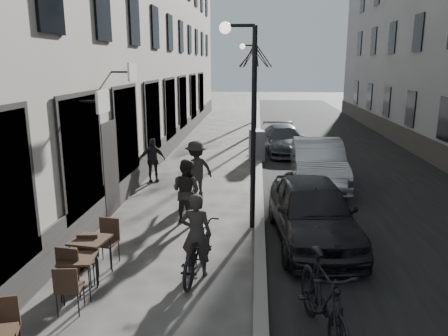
# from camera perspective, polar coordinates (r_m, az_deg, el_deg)

# --- Properties ---
(road) EXTENTS (7.30, 60.00, 0.00)m
(road) POSITION_cam_1_polar(r_m,az_deg,el_deg) (21.43, 14.37, 1.99)
(road) COLOR black
(road) RESTS_ON ground
(kerb) EXTENTS (0.25, 60.00, 0.12)m
(kerb) POSITION_cam_1_polar(r_m,az_deg,el_deg) (21.09, 4.56, 2.35)
(kerb) COLOR slate
(kerb) RESTS_ON ground
(streetlamp_near) EXTENTS (0.90, 0.28, 5.09)m
(streetlamp_near) POSITION_cam_1_polar(r_m,az_deg,el_deg) (10.73, 2.99, 8.27)
(streetlamp_near) COLOR black
(streetlamp_near) RESTS_ON ground
(streetlamp_far) EXTENTS (0.90, 0.28, 5.09)m
(streetlamp_far) POSITION_cam_1_polar(r_m,az_deg,el_deg) (22.71, 3.74, 11.05)
(streetlamp_far) COLOR black
(streetlamp_far) RESTS_ON ground
(tree_near) EXTENTS (2.40, 2.40, 5.70)m
(tree_near) POSITION_cam_1_polar(r_m,az_deg,el_deg) (25.69, 4.04, 14.69)
(tree_near) COLOR black
(tree_near) RESTS_ON ground
(tree_far) EXTENTS (2.40, 2.40, 5.70)m
(tree_far) POSITION_cam_1_polar(r_m,az_deg,el_deg) (31.69, 4.11, 14.48)
(tree_far) COLOR black
(tree_far) RESTS_ON ground
(bistro_set_b) EXTENTS (0.67, 1.52, 0.88)m
(bistro_set_b) POSITION_cam_1_polar(r_m,az_deg,el_deg) (8.55, -18.48, -12.79)
(bistro_set_b) COLOR black
(bistro_set_b) RESTS_ON ground
(bistro_set_c) EXTENTS (0.76, 1.68, 0.96)m
(bistro_set_c) POSITION_cam_1_polar(r_m,az_deg,el_deg) (9.11, -16.97, -10.69)
(bistro_set_c) COLOR black
(bistro_set_c) RESTS_ON ground
(utility_cabinet) EXTENTS (0.71, 0.99, 1.33)m
(utility_cabinet) POSITION_cam_1_polar(r_m,az_deg,el_deg) (18.99, 4.30, 2.96)
(utility_cabinet) COLOR slate
(utility_cabinet) RESTS_ON ground
(bicycle) EXTENTS (0.91, 2.04, 1.04)m
(bicycle) POSITION_cam_1_polar(r_m,az_deg,el_deg) (8.85, -3.60, -10.67)
(bicycle) COLOR black
(bicycle) RESTS_ON ground
(cyclist_rider) EXTENTS (0.66, 0.47, 1.70)m
(cyclist_rider) POSITION_cam_1_polar(r_m,az_deg,el_deg) (8.72, -3.63, -8.69)
(cyclist_rider) COLOR #2A2624
(cyclist_rider) RESTS_ON ground
(pedestrian_near) EXTENTS (1.04, 0.95, 1.72)m
(pedestrian_near) POSITION_cam_1_polar(r_m,az_deg,el_deg) (11.58, -4.96, -2.99)
(pedestrian_near) COLOR #262421
(pedestrian_near) RESTS_ON ground
(pedestrian_mid) EXTENTS (1.34, 1.27, 1.83)m
(pedestrian_mid) POSITION_cam_1_polar(r_m,az_deg,el_deg) (13.59, -3.66, -0.22)
(pedestrian_mid) COLOR black
(pedestrian_mid) RESTS_ON ground
(pedestrian_far) EXTENTS (1.00, 0.71, 1.57)m
(pedestrian_far) POSITION_cam_1_polar(r_m,az_deg,el_deg) (15.72, -9.33, 1.04)
(pedestrian_far) COLOR black
(pedestrian_far) RESTS_ON ground
(car_near) EXTENTS (2.11, 4.56, 1.51)m
(car_near) POSITION_cam_1_polar(r_m,az_deg,el_deg) (10.51, 11.50, -5.54)
(car_near) COLOR black
(car_near) RESTS_ON ground
(car_mid) EXTENTS (1.76, 4.76, 1.56)m
(car_mid) POSITION_cam_1_polar(r_m,az_deg,el_deg) (15.47, 12.13, 0.68)
(car_mid) COLOR #9DA0A6
(car_mid) RESTS_ON ground
(car_far) EXTENTS (2.19, 4.50, 1.26)m
(car_far) POSITION_cam_1_polar(r_m,az_deg,el_deg) (20.73, 7.78, 3.68)
(car_far) COLOR #34383E
(car_far) RESTS_ON ground
(moped) EXTENTS (1.03, 2.33, 1.35)m
(moped) POSITION_cam_1_polar(r_m,az_deg,el_deg) (7.02, 12.88, -16.45)
(moped) COLOR black
(moped) RESTS_ON ground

